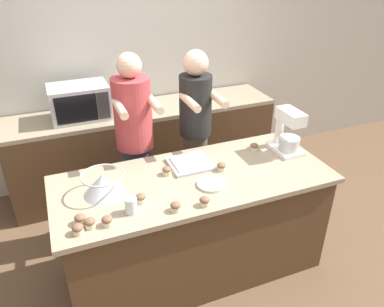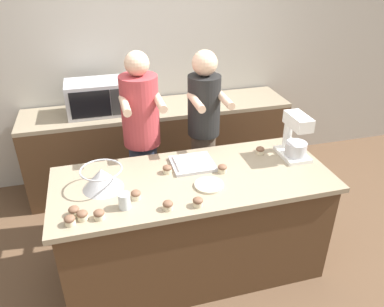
{
  "view_description": "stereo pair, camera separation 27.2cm",
  "coord_description": "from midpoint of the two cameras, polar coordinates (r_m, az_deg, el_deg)",
  "views": [
    {
      "loc": [
        -0.89,
        -2.17,
        2.39
      ],
      "look_at": [
        0.0,
        0.04,
        1.07
      ],
      "focal_mm": 35.0,
      "sensor_mm": 36.0,
      "label": 1
    },
    {
      "loc": [
        -0.63,
        -2.25,
        2.39
      ],
      "look_at": [
        0.0,
        0.04,
        1.07
      ],
      "focal_mm": 35.0,
      "sensor_mm": 36.0,
      "label": 2
    }
  ],
  "objects": [
    {
      "name": "cupcake_1",
      "position": [
        2.44,
        -5.75,
        -8.16
      ],
      "size": [
        0.07,
        0.07,
        0.06
      ],
      "color": "beige",
      "rests_on": "island_counter"
    },
    {
      "name": "cupcake_8",
      "position": [
        2.42,
        -18.48,
        -10.11
      ],
      "size": [
        0.07,
        0.07,
        0.06
      ],
      "color": "beige",
      "rests_on": "island_counter"
    },
    {
      "name": "small_plate",
      "position": [
        2.68,
        0.08,
        -4.75
      ],
      "size": [
        0.21,
        0.21,
        0.02
      ],
      "color": "beige",
      "rests_on": "island_counter"
    },
    {
      "name": "drinking_glass",
      "position": [
        2.46,
        -12.47,
        -7.82
      ],
      "size": [
        0.08,
        0.08,
        0.11
      ],
      "color": "silver",
      "rests_on": "island_counter"
    },
    {
      "name": "cupcake_3",
      "position": [
        2.4,
        -16.04,
        -9.96
      ],
      "size": [
        0.07,
        0.07,
        0.06
      ],
      "color": "beige",
      "rests_on": "island_counter"
    },
    {
      "name": "mixing_bowl",
      "position": [
        2.66,
        -16.23,
        -4.51
      ],
      "size": [
        0.29,
        0.29,
        0.16
      ],
      "color": "#BCBCC1",
      "rests_on": "island_counter"
    },
    {
      "name": "cupcake_6",
      "position": [
        2.47,
        -19.79,
        -9.51
      ],
      "size": [
        0.07,
        0.07,
        0.06
      ],
      "color": "beige",
      "rests_on": "island_counter"
    },
    {
      "name": "cupcake_4",
      "position": [
        2.47,
        -1.23,
        -7.38
      ],
      "size": [
        0.07,
        0.07,
        0.06
      ],
      "color": "beige",
      "rests_on": "island_counter"
    },
    {
      "name": "cupcake_7",
      "position": [
        2.54,
        -10.89,
        -6.8
      ],
      "size": [
        0.07,
        0.07,
        0.06
      ],
      "color": "beige",
      "rests_on": "island_counter"
    },
    {
      "name": "stand_mixer",
      "position": [
        3.12,
        11.99,
        2.95
      ],
      "size": [
        0.2,
        0.3,
        0.37
      ],
      "color": "white",
      "rests_on": "island_counter"
    },
    {
      "name": "cupcake_2",
      "position": [
        2.4,
        -20.22,
        -10.88
      ],
      "size": [
        0.07,
        0.07,
        0.06
      ],
      "color": "beige",
      "rests_on": "island_counter"
    },
    {
      "name": "cupcake_9",
      "position": [
        2.81,
        -6.63,
        -2.69
      ],
      "size": [
        0.07,
        0.07,
        0.06
      ],
      "color": "beige",
      "rests_on": "island_counter"
    },
    {
      "name": "cupcake_0",
      "position": [
        2.84,
        1.78,
        -2.09
      ],
      "size": [
        0.07,
        0.07,
        0.06
      ],
      "color": "beige",
      "rests_on": "island_counter"
    },
    {
      "name": "baking_tray",
      "position": [
        2.92,
        -2.9,
        -1.54
      ],
      "size": [
        0.33,
        0.3,
        0.04
      ],
      "color": "#BCBCC1",
      "rests_on": "island_counter"
    },
    {
      "name": "ground_plane",
      "position": [
        3.34,
        -2.14,
        -16.72
      ],
      "size": [
        16.0,
        16.0,
        0.0
      ],
      "primitive_type": "plane",
      "color": "brown"
    },
    {
      "name": "island_counter",
      "position": [
        3.04,
        -2.3,
        -10.8
      ],
      "size": [
        2.07,
        0.86,
        0.89
      ],
      "color": "#4C331E",
      "rests_on": "ground_plane"
    },
    {
      "name": "microwave_oven",
      "position": [
        3.83,
        -18.76,
        7.43
      ],
      "size": [
        0.55,
        0.38,
        0.33
      ],
      "color": "#B7B7BC",
      "rests_on": "back_counter"
    },
    {
      "name": "person_right",
      "position": [
        3.36,
        -1.77,
        2.68
      ],
      "size": [
        0.3,
        0.48,
        1.67
      ],
      "color": "brown",
      "rests_on": "ground_plane"
    },
    {
      "name": "back_wall",
      "position": [
        4.16,
        -10.99,
        13.98
      ],
      "size": [
        10.0,
        0.06,
        2.7
      ],
      "color": "#B2ADA3",
      "rests_on": "ground_plane"
    },
    {
      "name": "cupcake_5",
      "position": [
        3.14,
        7.03,
        0.95
      ],
      "size": [
        0.07,
        0.07,
        0.06
      ],
      "color": "beige",
      "rests_on": "island_counter"
    },
    {
      "name": "person_left",
      "position": [
        3.24,
        -10.98,
        1.02
      ],
      "size": [
        0.33,
        0.5,
        1.7
      ],
      "color": "#33384C",
      "rests_on": "ground_plane"
    },
    {
      "name": "back_counter",
      "position": [
        4.16,
        -8.84,
        0.91
      ],
      "size": [
        2.8,
        0.6,
        0.91
      ],
      "color": "#4C331E",
      "rests_on": "ground_plane"
    }
  ]
}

